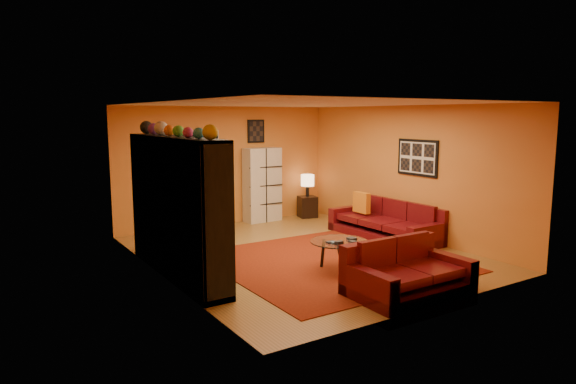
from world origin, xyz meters
TOP-DOWN VIEW (x-y plane):
  - floor at (0.00, 0.00)m, footprint 6.00×6.00m
  - ceiling at (0.00, 0.00)m, footprint 6.00×6.00m
  - wall_back at (0.00, 3.00)m, footprint 6.00×0.00m
  - wall_front at (0.00, -3.00)m, footprint 6.00×0.00m
  - wall_left at (-2.50, 0.00)m, footprint 0.00×6.00m
  - wall_right at (2.50, 0.00)m, footprint 0.00×6.00m
  - rug at (0.10, -0.70)m, footprint 3.60×3.60m
  - doorway at (-0.70, 2.96)m, footprint 0.95×0.10m
  - wall_art_right at (2.48, -0.30)m, footprint 0.03×1.00m
  - wall_art_back at (0.75, 2.98)m, footprint 0.42×0.03m
  - entertainment_unit at (-2.27, 0.00)m, footprint 0.45×3.00m
  - tv at (-2.23, 0.03)m, footprint 0.86×0.11m
  - sofa at (2.14, 0.09)m, footprint 1.03×2.41m
  - loveseat at (0.06, -2.41)m, footprint 1.65×0.99m
  - throw_pillow at (1.95, 0.69)m, footprint 0.12×0.42m
  - coffee_table at (-0.05, -1.11)m, footprint 0.91×0.91m
  - storage_cabinet at (0.80, 2.80)m, footprint 0.86×0.42m
  - bowl_chair at (-0.94, 2.08)m, footprint 0.68×0.68m
  - side_table at (1.94, 2.63)m, footprint 0.49×0.49m
  - table_lamp at (1.94, 2.63)m, footprint 0.31×0.31m

SIDE VIEW (x-z plane):
  - floor at x=0.00m, z-range 0.00..0.00m
  - rug at x=0.10m, z-range 0.00..0.01m
  - side_table at x=1.94m, z-range 0.00..0.50m
  - loveseat at x=0.06m, z-range -0.14..0.71m
  - sofa at x=2.14m, z-range -0.14..0.71m
  - bowl_chair at x=-0.94m, z-range 0.02..0.57m
  - coffee_table at x=-0.05m, z-range 0.19..0.64m
  - throw_pillow at x=1.95m, z-range 0.42..0.84m
  - storage_cabinet at x=0.80m, z-range 0.00..1.68m
  - table_lamp at x=1.94m, z-range 0.61..1.13m
  - tv at x=-2.23m, z-range 0.72..1.21m
  - doorway at x=-0.70m, z-range 0.00..2.04m
  - entertainment_unit at x=-2.27m, z-range 0.00..2.10m
  - wall_back at x=0.00m, z-range -1.70..4.30m
  - wall_front at x=0.00m, z-range -1.70..4.30m
  - wall_left at x=-2.50m, z-range -1.70..4.30m
  - wall_right at x=2.50m, z-range -1.70..4.30m
  - wall_art_right at x=2.48m, z-range 1.25..1.95m
  - wall_art_back at x=0.75m, z-range 1.79..2.31m
  - ceiling at x=0.00m, z-range 2.60..2.60m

